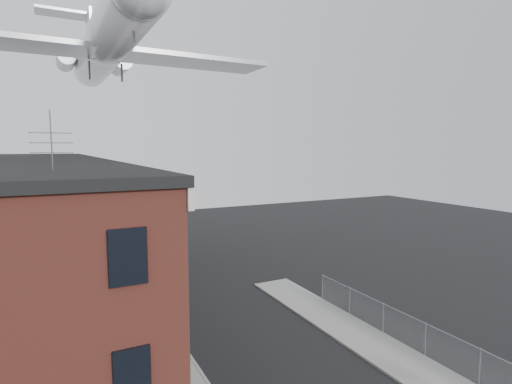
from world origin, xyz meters
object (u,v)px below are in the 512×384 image
utility_pole (132,244)px  car_far (136,262)px  car_near (170,308)px  street_tree (116,233)px  car_mid (154,287)px  airplane (106,45)px

utility_pole → car_far: size_ratio=2.23×
car_near → car_far: (-0.00, 11.98, 0.04)m
street_tree → car_near: size_ratio=1.62×
street_tree → car_mid: street_tree is taller
car_mid → airplane: (-2.02, 6.40, 18.91)m
airplane → car_far: bearing=28.0°
utility_pole → street_tree: size_ratio=1.73×
street_tree → car_far: bearing=9.6°
car_near → car_mid: same height
street_tree → airplane: airplane is taller
utility_pole → car_far: bearing=78.9°
car_far → airplane: size_ratio=0.14×
street_tree → car_mid: bearing=-76.9°
car_mid → airplane: size_ratio=0.11×
utility_pole → car_mid: 5.33m
utility_pole → car_far: (2.00, 10.21, -4.09)m
utility_pole → car_near: utility_pole is taller
car_near → car_mid: bearing=90.7°
utility_pole → airplane: airplane is taller
utility_pole → car_mid: size_ratio=2.70×
car_near → airplane: 21.92m
car_far → airplane: 19.01m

